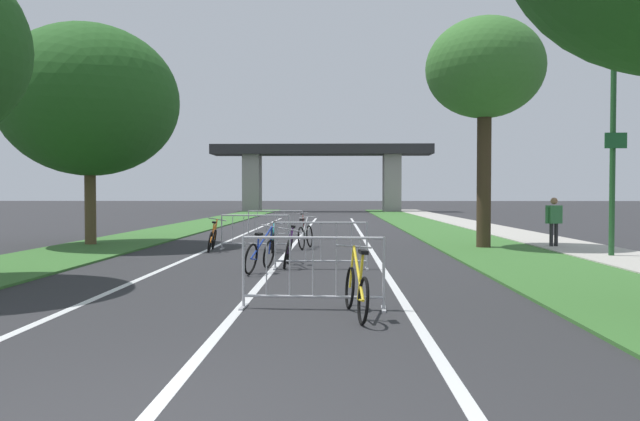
% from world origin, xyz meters
% --- Properties ---
extents(grass_verge_left, '(3.09, 64.70, 0.05)m').
position_xyz_m(grass_verge_left, '(-5.97, 26.47, 0.03)').
color(grass_verge_left, '#386B2D').
rests_on(grass_verge_left, ground).
extents(grass_verge_right, '(3.09, 64.70, 0.05)m').
position_xyz_m(grass_verge_right, '(5.97, 26.47, 0.03)').
color(grass_verge_right, '#386B2D').
rests_on(grass_verge_right, ground).
extents(sidewalk_path_right, '(2.28, 64.70, 0.08)m').
position_xyz_m(sidewalk_path_right, '(8.65, 26.47, 0.04)').
color(sidewalk_path_right, '#ADA89E').
rests_on(sidewalk_path_right, ground).
extents(lane_stripe_center, '(0.14, 37.43, 0.01)m').
position_xyz_m(lane_stripe_center, '(0.00, 18.72, 0.00)').
color(lane_stripe_center, silver).
rests_on(lane_stripe_center, ground).
extents(lane_stripe_right_lane, '(0.14, 37.43, 0.01)m').
position_xyz_m(lane_stripe_right_lane, '(2.43, 18.72, 0.00)').
color(lane_stripe_right_lane, silver).
rests_on(lane_stripe_right_lane, ground).
extents(lane_stripe_left_lane, '(0.14, 37.43, 0.01)m').
position_xyz_m(lane_stripe_left_lane, '(-2.43, 18.72, 0.00)').
color(lane_stripe_left_lane, silver).
rests_on(lane_stripe_left_lane, ground).
extents(overpass_bridge, '(21.03, 3.52, 6.40)m').
position_xyz_m(overpass_bridge, '(0.00, 53.47, 4.72)').
color(overpass_bridge, '#2D2D30').
rests_on(overpass_bridge, ground).
extents(tree_left_maple_mid, '(5.68, 5.68, 7.08)m').
position_xyz_m(tree_left_maple_mid, '(-6.54, 15.17, 4.66)').
color(tree_left_maple_mid, brown).
rests_on(tree_left_maple_mid, ground).
extents(tree_right_oak_near, '(3.55, 3.55, 7.00)m').
position_xyz_m(tree_right_oak_near, '(5.89, 14.43, 5.42)').
color(tree_right_oak_near, '#3D2D1E').
rests_on(tree_right_oak_near, ground).
extents(lamppost_with_sign, '(0.56, 0.32, 5.79)m').
position_xyz_m(lamppost_with_sign, '(8.51, 11.72, 3.41)').
color(lamppost_with_sign, '#1E4C23').
rests_on(lamppost_with_sign, ground).
extents(crowd_barrier_nearest, '(2.10, 0.54, 1.05)m').
position_xyz_m(crowd_barrier_nearest, '(1.06, 4.71, 0.51)').
color(crowd_barrier_nearest, '#ADADB2').
rests_on(crowd_barrier_nearest, ground).
extents(crowd_barrier_second, '(2.09, 0.47, 1.05)m').
position_xyz_m(crowd_barrier_second, '(1.06, 9.31, 0.51)').
color(crowd_barrier_second, '#ADADB2').
rests_on(crowd_barrier_second, ground).
extents(crowd_barrier_third, '(2.11, 0.55, 1.05)m').
position_xyz_m(crowd_barrier_third, '(-1.03, 13.90, 0.51)').
color(crowd_barrier_third, '#ADADB2').
rests_on(crowd_barrier_third, ground).
extents(crowd_barrier_fourth, '(2.09, 0.45, 1.05)m').
position_xyz_m(crowd_barrier_fourth, '(-0.90, 18.49, 0.51)').
color(crowd_barrier_fourth, '#ADADB2').
rests_on(crowd_barrier_fourth, ground).
extents(bicycle_silver_0, '(0.52, 1.63, 0.98)m').
position_xyz_m(bicycle_silver_0, '(0.45, 14.40, 0.38)').
color(bicycle_silver_0, black).
rests_on(bicycle_silver_0, ground).
extents(bicycle_teal_1, '(0.52, 1.70, 0.90)m').
position_xyz_m(bicycle_teal_1, '(-0.45, 13.37, 0.34)').
color(bicycle_teal_1, black).
rests_on(bicycle_teal_1, ground).
extents(bicycle_purple_2, '(0.51, 1.72, 0.93)m').
position_xyz_m(bicycle_purple_2, '(0.30, 9.84, 0.37)').
color(bicycle_purple_2, black).
rests_on(bicycle_purple_2, ground).
extents(bicycle_red_3, '(0.46, 1.64, 0.96)m').
position_xyz_m(bicycle_red_3, '(0.14, 18.88, 0.38)').
color(bicycle_red_3, black).
rests_on(bicycle_red_3, ground).
extents(bicycle_orange_4, '(0.54, 1.66, 0.96)m').
position_xyz_m(bicycle_orange_4, '(-2.23, 13.48, 0.35)').
color(bicycle_orange_4, black).
rests_on(bicycle_orange_4, ground).
extents(bicycle_yellow_5, '(0.52, 1.69, 0.94)m').
position_xyz_m(bicycle_yellow_5, '(1.67, 4.21, 0.36)').
color(bicycle_yellow_5, black).
rests_on(bicycle_yellow_5, ground).
extents(bicycle_blue_6, '(0.72, 1.71, 0.99)m').
position_xyz_m(bicycle_blue_6, '(-0.23, 8.85, 0.37)').
color(bicycle_blue_6, black).
rests_on(bicycle_blue_6, ground).
extents(pedestrian_waiting, '(0.55, 0.37, 1.56)m').
position_xyz_m(pedestrian_waiting, '(8.02, 14.46, 0.95)').
color(pedestrian_waiting, '#262628').
rests_on(pedestrian_waiting, ground).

